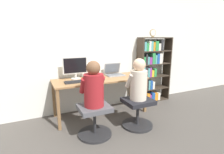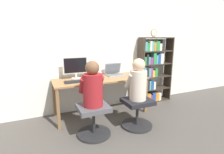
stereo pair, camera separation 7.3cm
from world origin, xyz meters
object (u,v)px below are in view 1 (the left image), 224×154
bookshelf (151,70)px  person_at_laptop (139,81)px  office_chair_left (95,119)px  keyboard (78,81)px  laptop (114,73)px  person_at_monitor (94,86)px  office_chair_right (138,111)px  desk_clock (153,33)px  desktop_monitor (75,67)px

bookshelf → person_at_laptop: bearing=-136.8°
office_chair_left → keyboard: bearing=98.9°
laptop → bookshelf: size_ratio=0.24×
person_at_monitor → office_chair_right: bearing=-3.4°
keyboard → bookshelf: bookshelf is taller
bookshelf → desk_clock: (-0.05, -0.05, 0.84)m
desktop_monitor → keyboard: (-0.03, -0.27, -0.21)m
laptop → desk_clock: 1.23m
office_chair_right → laptop: bearing=91.1°
desktop_monitor → office_chair_left: 1.10m
office_chair_left → laptop: bearing=48.2°
keyboard → desk_clock: size_ratio=2.62×
office_chair_right → bookshelf: size_ratio=0.35×
office_chair_left → bookshelf: bookshelf is taller
bookshelf → desktop_monitor: bearing=179.9°
bookshelf → person_at_monitor: bearing=-153.6°
laptop → office_chair_left: laptop is taller
laptop → person_at_monitor: (-0.75, -0.83, 0.01)m
office_chair_left → person_at_monitor: bearing=90.0°
office_chair_left → desk_clock: size_ratio=3.07×
person_at_monitor → person_at_laptop: bearing=-3.1°
desktop_monitor → office_chair_left: size_ratio=0.89×
keyboard → office_chair_left: (0.09, -0.59, -0.48)m
person_at_monitor → bookshelf: bookshelf is taller
office_chair_right → person_at_laptop: size_ratio=0.77×
desktop_monitor → desk_clock: bearing=-1.9°
desk_clock → keyboard: bearing=-173.2°
person_at_monitor → person_at_laptop: (0.77, -0.04, 0.01)m
office_chair_left → office_chair_right: (0.77, -0.04, 0.00)m
desktop_monitor → person_at_monitor: person_at_monitor is taller
person_at_monitor → person_at_laptop: size_ratio=1.00×
laptop → bookshelf: bookshelf is taller
person_at_monitor → keyboard: bearing=99.0°
laptop → person_at_laptop: bearing=-88.9°
office_chair_left → office_chair_right: size_ratio=1.00×
office_chair_right → person_at_monitor: (-0.77, 0.05, 0.52)m
desktop_monitor → person_at_laptop: 1.23m
laptop → person_at_laptop: person_at_laptop is taller
desktop_monitor → person_at_monitor: size_ratio=0.68×
desktop_monitor → keyboard: desktop_monitor is taller
bookshelf → desk_clock: bearing=-134.3°
desktop_monitor → laptop: bearing=-1.5°
keyboard → person_at_laptop: bearing=-36.2°
person_at_laptop → desk_clock: bearing=43.0°
laptop → office_chair_left: size_ratio=0.69×
desktop_monitor → person_at_laptop: (0.82, -0.90, -0.15)m
office_chair_left → person_at_laptop: person_at_laptop is taller
desktop_monitor → office_chair_right: 1.40m
office_chair_right → office_chair_left: bearing=176.9°
desktop_monitor → laptop: desktop_monitor is taller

